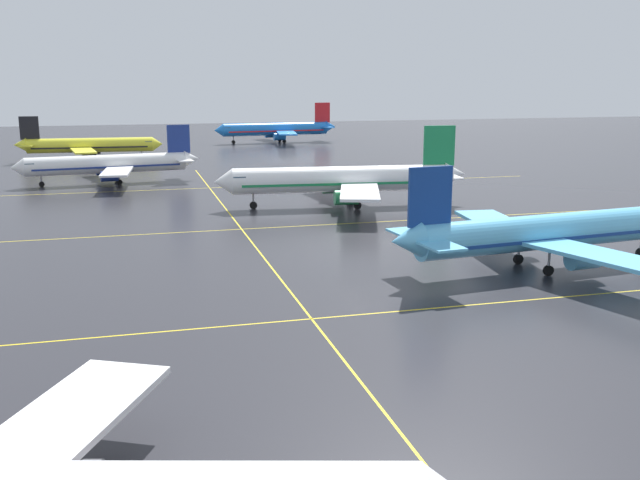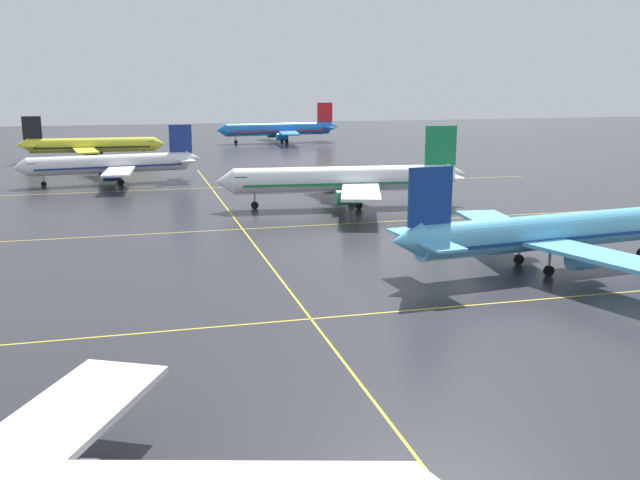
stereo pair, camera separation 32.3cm
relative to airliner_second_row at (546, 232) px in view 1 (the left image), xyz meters
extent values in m
cube|color=white|center=(-45.88, -31.09, -0.51)|extent=(11.10, 15.25, 0.39)
cylinder|color=#5BB7E5|center=(0.52, 0.06, 0.07)|extent=(31.24, 6.99, 3.68)
cone|color=#5BB7E5|center=(-16.45, -1.78, 0.46)|extent=(3.46, 3.81, 3.50)
cube|color=navy|center=(-13.94, -1.50, 4.63)|extent=(4.66, 0.85, 5.82)
cube|color=#5BB7E5|center=(-14.11, -4.45, 0.46)|extent=(3.63, 5.35, 0.23)
cube|color=#5BB7E5|center=(-14.74, 1.33, 0.46)|extent=(3.63, 5.35, 0.23)
cube|color=#5BB7E5|center=(0.44, -8.24, -0.51)|extent=(9.32, 15.39, 0.39)
cube|color=#5BB7E5|center=(-1.33, 8.14, -0.51)|extent=(6.49, 14.98, 0.39)
cylinder|color=#5BB7E5|center=(1.25, -4.94, -1.77)|extent=(3.50, 2.38, 2.04)
cylinder|color=#5BB7E5|center=(0.17, 5.09, -1.77)|extent=(3.50, 2.38, 2.04)
cube|color=navy|center=(0.52, 0.06, -0.39)|extent=(28.78, 6.76, 0.35)
cylinder|color=black|center=(13.05, 1.41, -3.37)|extent=(1.11, 0.55, 1.07)
cylinder|color=#99999E|center=(-1.14, -2.66, -2.31)|extent=(0.27, 0.27, 1.60)
cylinder|color=black|center=(-1.14, -2.66, -3.37)|extent=(1.11, 0.55, 1.07)
cylinder|color=#99999E|center=(-1.68, 2.35, -2.31)|extent=(0.27, 0.27, 1.60)
cylinder|color=black|center=(-1.68, 2.35, -3.37)|extent=(1.11, 0.55, 1.07)
cylinder|color=white|center=(-10.17, 41.55, 0.40)|extent=(33.82, 7.20, 3.99)
cone|color=white|center=(-28.25, 43.29, 0.40)|extent=(3.09, 4.15, 3.91)
cone|color=white|center=(8.22, 39.77, 0.82)|extent=(3.71, 4.10, 3.79)
cube|color=#197F47|center=(5.50, 40.03, 5.33)|extent=(5.05, 0.86, 6.30)
cube|color=white|center=(6.33, 43.11, 0.82)|extent=(3.87, 5.76, 0.25)
cube|color=white|center=(5.72, 36.85, 0.82)|extent=(3.87, 5.76, 0.25)
cube|color=white|center=(-8.27, 50.33, -0.23)|extent=(7.20, 16.26, 0.42)
cube|color=white|center=(-9.98, 32.56, -0.23)|extent=(9.95, 16.66, 0.42)
cylinder|color=#2D9956|center=(-9.85, 47.00, -1.60)|extent=(3.77, 2.54, 2.20)
cylinder|color=#2D9956|center=(-10.90, 36.13, -1.60)|extent=(3.77, 2.54, 2.20)
cube|color=#385166|center=(-25.84, 43.06, 0.98)|extent=(2.23, 3.84, 0.73)
cube|color=#197F47|center=(-10.17, 41.55, -0.10)|extent=(31.15, 6.99, 0.38)
cylinder|color=#99999E|center=(-23.75, 42.86, -2.17)|extent=(0.29, 0.29, 1.73)
cylinder|color=black|center=(-23.75, 42.86, -3.33)|extent=(1.19, 0.58, 1.15)
cylinder|color=#99999E|center=(-7.82, 44.06, -2.17)|extent=(0.29, 0.29, 1.73)
cylinder|color=black|center=(-7.82, 44.06, -3.33)|extent=(1.19, 0.58, 1.15)
cylinder|color=#99999E|center=(-8.34, 38.63, -2.17)|extent=(0.29, 0.29, 1.73)
cylinder|color=black|center=(-8.34, 38.63, -3.33)|extent=(1.19, 0.58, 1.15)
cylinder|color=white|center=(-45.81, 76.75, -0.17)|extent=(29.39, 6.89, 3.47)
cone|color=white|center=(-61.48, 74.88, -0.17)|extent=(2.76, 3.65, 3.40)
cone|color=white|center=(-29.87, 78.64, 0.20)|extent=(3.29, 3.61, 3.29)
cube|color=navy|center=(-32.23, 78.36, 4.12)|extent=(4.39, 0.84, 5.47)
cube|color=white|center=(-32.10, 81.13, 0.20)|extent=(3.46, 5.05, 0.22)
cube|color=white|center=(-31.45, 75.70, 0.20)|extent=(3.46, 5.05, 0.22)
cube|color=white|center=(-45.82, 84.55, -0.71)|extent=(8.89, 14.48, 0.36)
cube|color=white|center=(-43.99, 69.16, -0.71)|extent=(5.97, 14.05, 0.36)
cylinder|color=navy|center=(-46.55, 81.43, -1.90)|extent=(3.31, 2.27, 1.92)
cylinder|color=navy|center=(-45.43, 72.02, -1.90)|extent=(3.31, 2.27, 1.92)
cube|color=#385166|center=(-59.39, 75.13, 0.33)|extent=(2.01, 3.36, 0.64)
cube|color=navy|center=(-45.81, 76.75, -0.60)|extent=(27.07, 6.65, 0.33)
cylinder|color=#99999E|center=(-57.58, 75.34, -2.40)|extent=(0.26, 0.26, 1.50)
cylinder|color=black|center=(-57.58, 75.34, -3.40)|extent=(1.04, 0.53, 1.00)
cylinder|color=#99999E|center=(-44.28, 79.32, -2.40)|extent=(0.26, 0.26, 1.50)
cylinder|color=black|center=(-44.28, 79.32, -3.40)|extent=(1.04, 0.53, 1.00)
cylinder|color=#99999E|center=(-43.72, 74.61, -2.40)|extent=(0.26, 0.26, 1.50)
cylinder|color=black|center=(-43.72, 74.61, -3.40)|extent=(1.04, 0.53, 1.00)
cylinder|color=yellow|center=(-50.42, 117.78, -0.17)|extent=(29.30, 5.28, 3.46)
cone|color=yellow|center=(-34.70, 116.79, -0.17)|extent=(2.58, 3.53, 3.39)
cone|color=yellow|center=(-66.42, 118.79, 0.19)|extent=(3.11, 3.46, 3.29)
cube|color=black|center=(-64.06, 118.64, 4.11)|extent=(4.38, 0.60, 5.46)
cube|color=yellow|center=(-64.68, 115.94, 0.19)|extent=(3.21, 4.91, 0.22)
cube|color=yellow|center=(-64.34, 121.39, 0.19)|extent=(3.21, 4.91, 0.22)
cube|color=yellow|center=(-51.82, 110.11, -0.72)|extent=(6.68, 14.20, 0.36)
cube|color=yellow|center=(-50.85, 125.56, -0.72)|extent=(8.23, 14.43, 0.36)
cylinder|color=black|center=(-50.54, 113.04, -1.90)|extent=(3.21, 2.10, 1.91)
cylinder|color=black|center=(-49.94, 122.50, -1.90)|extent=(3.21, 2.10, 1.91)
cube|color=#385166|center=(-36.79, 116.92, 0.33)|extent=(1.84, 3.28, 0.64)
cube|color=black|center=(-50.42, 117.78, -0.61)|extent=(26.98, 5.17, 0.33)
cylinder|color=#99999E|center=(-38.61, 117.04, -2.40)|extent=(0.25, 0.25, 1.50)
cylinder|color=black|center=(-38.61, 117.04, -3.41)|extent=(1.03, 0.47, 1.00)
cylinder|color=#99999E|center=(-52.39, 115.53, -2.40)|extent=(0.25, 0.25, 1.50)
cylinder|color=black|center=(-52.39, 115.53, -3.41)|extent=(1.03, 0.47, 1.00)
cylinder|color=#99999E|center=(-52.09, 120.26, -2.40)|extent=(0.25, 0.25, 1.50)
cylinder|color=black|center=(-52.09, 120.26, -3.41)|extent=(1.03, 0.47, 1.00)
cylinder|color=blue|center=(2.35, 154.33, 0.25)|extent=(32.66, 6.06, 3.86)
cone|color=blue|center=(-15.16, 153.13, 0.25)|extent=(2.89, 3.95, 3.78)
cone|color=blue|center=(20.17, 155.54, 0.66)|extent=(3.49, 3.88, 3.66)
cube|color=red|center=(17.54, 155.36, 5.02)|extent=(4.88, 0.70, 6.09)
cube|color=blue|center=(17.84, 158.44, 0.66)|extent=(3.60, 5.49, 0.24)
cube|color=blue|center=(18.25, 152.36, 0.66)|extent=(3.60, 5.49, 0.24)
cube|color=blue|center=(2.77, 163.00, -0.35)|extent=(9.25, 16.09, 0.41)
cube|color=blue|center=(3.95, 145.79, -0.35)|extent=(7.37, 15.81, 0.41)
cylinder|color=blue|center=(1.79, 159.58, -1.67)|extent=(3.59, 2.36, 2.13)
cylinder|color=blue|center=(2.51, 149.05, -1.67)|extent=(3.59, 2.36, 2.13)
cube|color=#385166|center=(-12.84, 153.29, 0.81)|extent=(2.06, 3.66, 0.71)
cube|color=red|center=(2.35, 154.33, -0.23)|extent=(30.07, 5.92, 0.37)
cylinder|color=#99999E|center=(-10.81, 153.42, -2.23)|extent=(0.28, 0.28, 1.67)
cylinder|color=black|center=(-10.81, 153.42, -3.35)|extent=(1.14, 0.53, 1.12)
cylinder|color=#99999E|center=(4.20, 157.10, -2.23)|extent=(0.28, 0.28, 1.67)
cylinder|color=black|center=(4.20, 157.10, -3.35)|extent=(1.14, 0.53, 1.12)
cylinder|color=#99999E|center=(4.56, 151.83, -2.23)|extent=(0.28, 0.28, 1.67)
cylinder|color=black|center=(4.56, 151.83, -3.35)|extent=(1.14, 0.53, 1.12)
cube|color=yellow|center=(-27.86, -9.58, -3.90)|extent=(126.90, 0.20, 0.01)
cube|color=yellow|center=(-27.86, 28.32, -3.90)|extent=(126.90, 0.20, 0.01)
cube|color=yellow|center=(-27.86, 66.21, -3.90)|extent=(126.90, 0.20, 0.01)
cube|color=yellow|center=(-27.86, 9.37, -3.90)|extent=(0.20, 166.74, 0.01)
camera|label=1|loc=(-42.04, -65.63, 15.95)|focal=40.68mm
camera|label=2|loc=(-41.72, -65.72, 15.95)|focal=40.68mm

